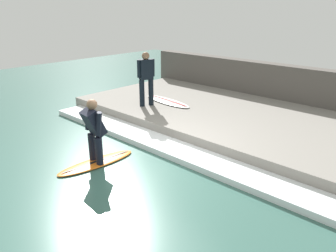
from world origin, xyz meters
TOP-DOWN VIEW (x-y plane):
  - ground_plane at (0.00, 0.00)m, footprint 28.00×28.00m
  - concrete_ledge at (3.32, 0.00)m, footprint 4.40×9.61m
  - back_wall at (5.77, 0.00)m, footprint 0.50×10.09m
  - wave_foam_crest at (0.73, 0.00)m, footprint 0.79×9.13m
  - surfboard_riding at (-0.89, 0.80)m, footprint 1.88×0.65m
  - surfer_riding at (-0.89, 0.80)m, footprint 0.48×0.65m
  - surfer_waiting_near at (2.12, 2.36)m, footprint 0.52×0.36m
  - surfboard_waiting_near at (2.84, 2.15)m, footprint 0.75×2.00m

SIDE VIEW (x-z plane):
  - ground_plane at x=0.00m, z-range 0.00..0.00m
  - surfboard_riding at x=-0.89m, z-range 0.00..0.06m
  - wave_foam_crest at x=0.73m, z-range 0.00..0.14m
  - concrete_ledge at x=3.32m, z-range 0.00..0.37m
  - surfboard_waiting_near at x=2.84m, z-range 0.36..0.43m
  - back_wall at x=5.77m, z-range 0.00..1.48m
  - surfer_riding at x=-0.89m, z-range 0.14..1.55m
  - surfer_waiting_near at x=2.12m, z-range 0.47..2.11m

